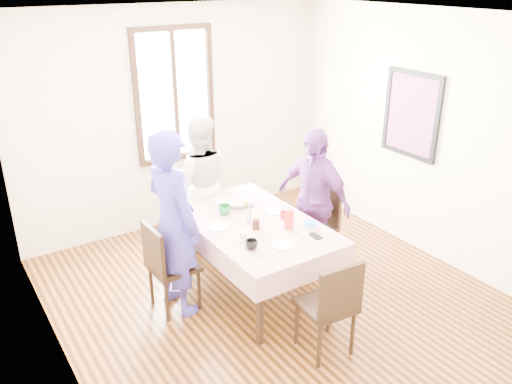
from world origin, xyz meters
The scene contains 31 objects.
ground centered at (0.00, 0.00, 0.00)m, with size 4.50×4.50×0.00m, color black.
back_wall centered at (0.00, 2.25, 1.35)m, with size 4.00×4.00×0.00m, color beige.
right_wall centered at (2.00, 0.00, 1.35)m, with size 4.50×4.50×0.00m, color beige.
window_frame centered at (0.00, 2.23, 1.65)m, with size 1.02×0.06×1.62m, color black.
window_pane centered at (0.00, 2.24, 1.65)m, with size 0.90×0.02×1.50m, color white.
art_poster centered at (1.98, 0.30, 1.55)m, with size 0.04×0.76×0.96m, color red.
dining_table centered at (-0.10, 0.34, 0.38)m, with size 0.96×1.62×0.75m, color black.
tablecloth centered at (-0.10, 0.34, 0.76)m, with size 1.08×1.74×0.01m, color maroon.
chair_left centered at (-0.90, 0.49, 0.46)m, with size 0.42×0.42×0.91m, color black.
chair_right centered at (0.70, 0.39, 0.46)m, with size 0.42×0.42×0.91m, color black.
chair_far centered at (-0.10, 1.46, 0.46)m, with size 0.42×0.42×0.91m, color black.
chair_near centered at (-0.10, -0.78, 0.46)m, with size 0.42×0.42×0.91m, color black.
person_left centered at (-0.88, 0.49, 0.89)m, with size 0.65×0.43×1.79m, color #382E99.
person_far centered at (-0.10, 1.44, 0.79)m, with size 0.77×0.60×1.58m, color beige.
person_right centered at (0.68, 0.39, 0.79)m, with size 0.92×0.38×1.58m, color #67327E.
mug_black centered at (-0.40, -0.10, 0.81)m, with size 0.11×0.11×0.09m, color black.
mug_flag centered at (0.19, 0.24, 0.80)m, with size 0.08×0.08×0.08m, color red.
mug_green centered at (-0.24, 0.66, 0.81)m, with size 0.12×0.12×0.09m, color #0C7226.
serving_bowl centered at (-0.03, 0.75, 0.79)m, with size 0.23×0.23×0.06m, color white.
juice_carton centered at (0.11, 0.03, 0.86)m, with size 0.06×0.06×0.19m, color red.
butter_tub centered at (0.27, -0.09, 0.79)m, with size 0.12×0.12×0.06m, color white.
jam_jar centered at (-0.16, 0.20, 0.81)m, with size 0.07×0.07×0.10m, color black.
drinking_glass centered at (-0.40, 0.05, 0.81)m, with size 0.07×0.07×0.10m, color silver.
smartphone centered at (0.22, -0.23, 0.77)m, with size 0.07×0.14×0.01m, color black.
flower_vase centered at (-0.13, 0.38, 0.82)m, with size 0.06×0.06×0.12m, color silver.
plate_left centered at (-0.45, 0.43, 0.77)m, with size 0.20×0.20×0.01m, color white.
plate_right centered at (0.21, 0.41, 0.77)m, with size 0.20×0.20×0.01m, color white.
plate_far centered at (-0.09, 0.96, 0.77)m, with size 0.20×0.20×0.01m, color white.
plate_near centered at (-0.14, -0.20, 0.77)m, with size 0.20×0.20×0.01m, color white.
butter_lid centered at (0.27, -0.09, 0.83)m, with size 0.12×0.12×0.01m, color blue.
flower_bunch centered at (-0.13, 0.38, 0.93)m, with size 0.09×0.09×0.10m, color yellow, non-canonical shape.
Camera 1 is at (-2.60, -3.53, 3.04)m, focal length 36.81 mm.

